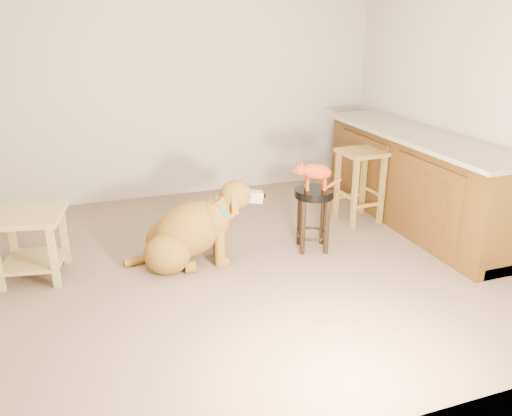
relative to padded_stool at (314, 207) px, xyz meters
name	(u,v)px	position (x,y,z in m)	size (l,w,h in m)	color
floor	(242,263)	(-0.70, -0.07, -0.41)	(4.50, 4.00, 0.01)	brown
room_shell	(240,62)	(-0.70, -0.07, 1.27)	(4.54, 4.04, 2.62)	#AA9F89
cabinet_run	(417,182)	(1.25, 0.23, 0.03)	(0.70, 2.56, 0.94)	#4F300E
padded_stool	(314,207)	(0.00, 0.00, 0.00)	(0.36, 0.36, 0.57)	black
wood_stool	(359,185)	(0.74, 0.47, -0.02)	(0.43, 0.43, 0.75)	brown
side_table	(30,235)	(-2.36, 0.26, -0.04)	(0.62, 0.62, 0.56)	#997D47
golden_retriever	(190,232)	(-1.10, 0.08, -0.12)	(1.20, 0.66, 0.78)	brown
tabby_kitten	(314,172)	(-0.01, 0.00, 0.32)	(0.46, 0.20, 0.29)	#8F2F0E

